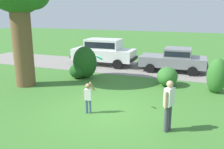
{
  "coord_description": "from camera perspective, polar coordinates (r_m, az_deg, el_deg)",
  "views": [
    {
      "loc": [
        3.52,
        -8.45,
        3.89
      ],
      "look_at": [
        -0.24,
        1.57,
        1.1
      ],
      "focal_mm": 39.26,
      "sensor_mm": 36.0,
      "label": 1
    }
  ],
  "objects": [
    {
      "name": "adult_onlooker",
      "position": [
        8.22,
        13.08,
        -6.5
      ],
      "size": [
        0.33,
        0.5,
        1.74
      ],
      "color": "#3F3F4C",
      "rests_on": "ground"
    },
    {
      "name": "driveway_strip",
      "position": [
        17.03,
        8.08,
        1.29
      ],
      "size": [
        28.0,
        4.4,
        0.02
      ],
      "primitive_type": "cube",
      "color": "gray",
      "rests_on": "ground"
    },
    {
      "name": "parked_sedan",
      "position": [
        16.58,
        14.28,
        3.58
      ],
      "size": [
        4.45,
        2.19,
        1.56
      ],
      "color": "gray",
      "rests_on": "ground"
    },
    {
      "name": "frisbee",
      "position": [
        9.32,
        -2.93,
        3.92
      ],
      "size": [
        0.32,
        0.25,
        0.26
      ],
      "color": "#1EB7B2"
    },
    {
      "name": "shrub_centre",
      "position": [
        12.87,
        23.19,
        -0.45
      ],
      "size": [
        0.95,
        0.9,
        1.72
      ],
      "color": "#33702B",
      "rests_on": "ground"
    },
    {
      "name": "shrub_near_tree",
      "position": [
        14.59,
        -6.68,
        2.42
      ],
      "size": [
        1.56,
        1.37,
        1.89
      ],
      "color": "#1E511C",
      "rests_on": "ground"
    },
    {
      "name": "child_thrower",
      "position": [
        9.51,
        -5.6,
        -4.95
      ],
      "size": [
        0.43,
        0.31,
        1.29
      ],
      "color": "#4C608C",
      "rests_on": "ground"
    },
    {
      "name": "ground_plane",
      "position": [
        9.95,
        -1.91,
        -8.42
      ],
      "size": [
        80.0,
        80.0,
        0.0
      ],
      "primitive_type": "plane",
      "color": "#3D752D"
    },
    {
      "name": "parked_suv",
      "position": [
        17.98,
        -1.94,
        5.59
      ],
      "size": [
        4.71,
        2.12,
        1.92
      ],
      "color": "white",
      "rests_on": "ground"
    },
    {
      "name": "shrub_centre_left",
      "position": [
        13.39,
        12.73,
        -0.52
      ],
      "size": [
        1.09,
        1.3,
        1.01
      ],
      "color": "#33702B",
      "rests_on": "ground"
    }
  ]
}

